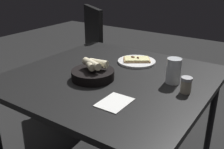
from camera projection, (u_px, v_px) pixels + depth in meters
name	position (u px, v px, depth m)	size (l,w,h in m)	color
dining_table	(111.00, 85.00, 1.47)	(1.03, 1.06, 0.74)	black
pizza_plate	(137.00, 61.00, 1.64)	(0.24, 0.24, 0.04)	white
bread_basket	(93.00, 73.00, 1.39)	(0.23, 0.23, 0.11)	black
beer_glass	(173.00, 72.00, 1.33)	(0.07, 0.07, 0.13)	silver
pepper_shaker	(186.00, 86.00, 1.23)	(0.05, 0.05, 0.08)	#BFB299
napkin	(115.00, 102.00, 1.15)	(0.16, 0.12, 0.00)	white
chair_far	(82.00, 56.00, 2.36)	(0.61, 0.61, 0.98)	#252525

